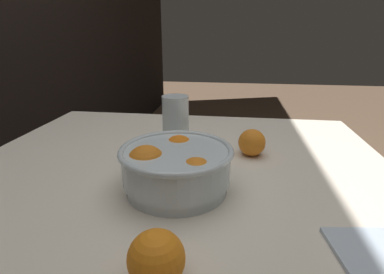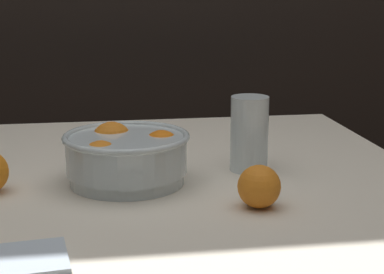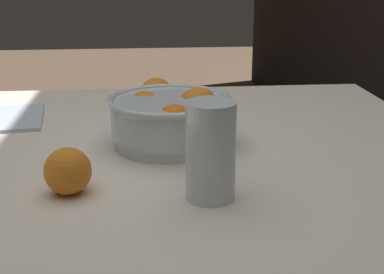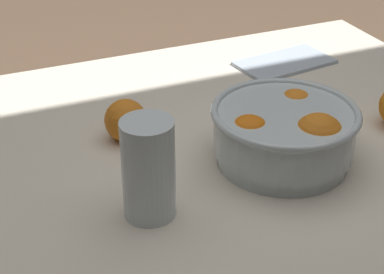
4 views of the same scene
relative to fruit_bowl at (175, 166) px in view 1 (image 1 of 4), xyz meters
name	(u,v)px [view 1 (image 1 of 4)]	position (x,y,z in m)	size (l,w,h in m)	color
dining_table	(174,207)	(0.06, 0.02, -0.14)	(1.07, 1.08, 0.77)	beige
fruit_bowl	(175,166)	(0.00, 0.00, 0.00)	(0.24, 0.24, 0.11)	silver
juice_glass	(176,124)	(0.25, 0.05, 0.02)	(0.08, 0.08, 0.15)	#F4A314
orange_loose_near_bowl	(252,143)	(0.21, -0.17, -0.02)	(0.07, 0.07, 0.07)	orange
orange_loose_front	(156,258)	(-0.25, -0.02, -0.01)	(0.08, 0.08, 0.08)	orange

